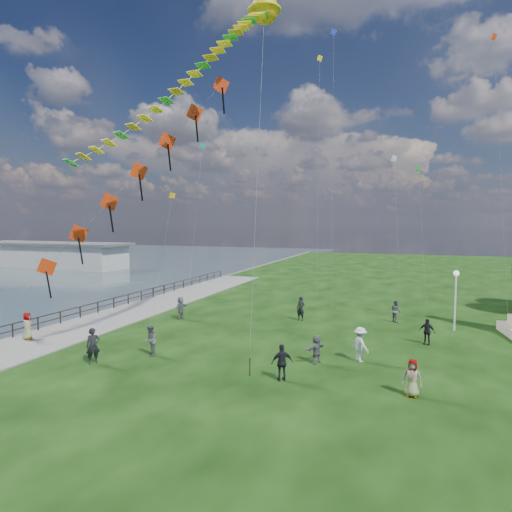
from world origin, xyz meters
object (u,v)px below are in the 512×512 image
at_px(person_5, 181,308).
at_px(person_7, 396,311).
at_px(person_4, 412,378).
at_px(person_10, 27,327).
at_px(person_0, 93,346).
at_px(person_2, 360,344).
at_px(person_3, 282,362).
at_px(person_1, 150,340).
at_px(serpent_kite, 261,13).
at_px(person_11, 316,349).
at_px(lamppost, 456,287).
at_px(person_6, 301,309).
at_px(person_9, 427,331).
at_px(pier_pavilion, 51,255).

xyz_separation_m(person_5, person_7, (15.78, 4.66, -0.03)).
relative_size(person_4, person_10, 0.95).
xyz_separation_m(person_0, person_4, (15.99, 1.23, -0.14)).
height_order(person_0, person_2, person_0).
xyz_separation_m(person_4, person_10, (-22.98, 0.87, 0.04)).
bearing_deg(person_3, person_2, -158.26).
height_order(person_1, serpent_kite, serpent_kite).
height_order(person_1, person_11, person_1).
distance_m(lamppost, person_7, 4.67).
bearing_deg(person_10, person_1, -117.78).
relative_size(person_4, person_7, 0.96).
xyz_separation_m(person_3, person_7, (4.65, 14.45, -0.03)).
relative_size(person_6, person_9, 1.15).
height_order(person_4, person_11, person_4).
height_order(person_0, person_11, person_0).
xyz_separation_m(person_1, person_9, (14.72, 7.82, -0.09)).
xyz_separation_m(person_3, person_11, (1.01, 3.01, -0.10)).
xyz_separation_m(person_7, person_11, (-3.64, -11.43, -0.08)).
bearing_deg(person_10, person_3, -121.41).
height_order(person_5, serpent_kite, serpent_kite).
bearing_deg(person_1, pier_pavilion, -161.47).
bearing_deg(pier_pavilion, person_10, -45.78).
bearing_deg(person_7, serpent_kite, 89.94).
bearing_deg(serpent_kite, person_11, -45.64).
bearing_deg(person_0, person_4, -43.11).
xyz_separation_m(person_0, person_9, (16.84, 9.95, -0.15)).
distance_m(pier_pavilion, serpent_kite, 62.14).
xyz_separation_m(person_10, serpent_kite, (13.30, 6.96, 20.13)).
bearing_deg(person_4, person_9, 90.72).
distance_m(pier_pavilion, lamppost, 67.88).
relative_size(person_3, person_5, 0.99).
xyz_separation_m(person_2, person_9, (3.49, 4.73, -0.13)).
height_order(person_5, person_6, person_6).
xyz_separation_m(person_4, person_11, (-4.81, 2.85, -0.04)).
bearing_deg(person_3, person_4, 150.68).
bearing_deg(lamppost, person_1, -143.91).
relative_size(person_9, person_11, 1.04).
bearing_deg(person_0, person_3, -41.49).
distance_m(person_6, person_9, 9.60).
bearing_deg(serpent_kite, person_9, 4.81).
bearing_deg(person_0, serpent_kite, 7.62).
bearing_deg(person_0, person_11, -27.44).
bearing_deg(person_11, lamppost, 172.55).
relative_size(person_0, person_11, 1.23).
height_order(person_1, person_7, person_1).
relative_size(person_2, person_7, 1.10).
bearing_deg(person_3, person_9, -157.76).
bearing_deg(person_10, person_4, -120.14).
distance_m(person_4, person_6, 14.72).
height_order(person_1, person_4, person_1).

